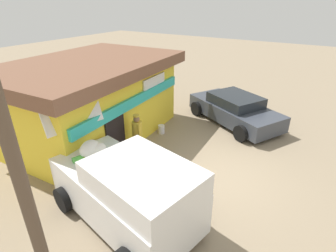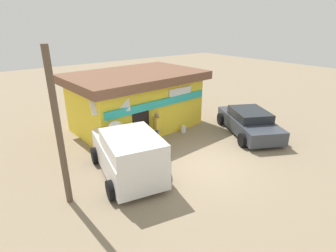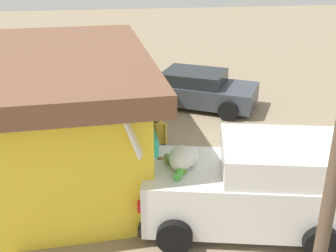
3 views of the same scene
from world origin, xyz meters
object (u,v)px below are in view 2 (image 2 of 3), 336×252
Objects in this scene: delivery_van at (128,153)px; customer_bending at (130,135)px; parked_sedan at (249,122)px; vendor_standing at (157,126)px; paint_bucket at (183,129)px; unloaded_banana_pile at (110,140)px; storefront_bar at (136,100)px.

customer_bending is (1.04, 1.66, -0.12)m from delivery_van.
customer_bending reaches higher than parked_sedan.
paint_bucket is at bearing 8.35° from vendor_standing.
vendor_standing is 2.36m from unloaded_banana_pile.
vendor_standing is at bearing 157.49° from parked_sedan.
storefront_bar is at bearing 124.64° from paint_bucket.
unloaded_banana_pile is (0.62, 2.88, -0.72)m from delivery_van.
storefront_bar is 1.58× the size of delivery_van.
customer_bending is (-5.99, 1.95, 0.20)m from parked_sedan.
storefront_bar is 3.02m from paint_bucket.
customer_bending is at bearing -176.29° from paint_bucket.
vendor_standing is at bearing -171.65° from paint_bucket.
delivery_van is 3.48× the size of customer_bending.
paint_bucket is at bearing -55.36° from storefront_bar.
vendor_standing is at bearing -99.21° from storefront_bar.
customer_bending is at bearing -70.85° from unloaded_banana_pile.
delivery_van is 7.05m from parked_sedan.
customer_bending is at bearing 161.93° from parked_sedan.
customer_bending is 3.43m from paint_bucket.
storefront_bar reaches higher than parked_sedan.
delivery_van is at bearing -147.18° from vendor_standing.
delivery_van reaches higher than unloaded_banana_pile.
unloaded_banana_pile is (-0.42, 1.21, -0.60)m from customer_bending.
parked_sedan is 2.94× the size of vendor_standing.
paint_bucket is (4.40, 1.88, -0.76)m from delivery_van.
storefront_bar is 2.61m from vendor_standing.
vendor_standing is at bearing -2.59° from customer_bending.
storefront_bar is at bearing 28.18° from unloaded_banana_pile.
paint_bucket is at bearing 3.71° from customer_bending.
storefront_bar reaches higher than delivery_van.
storefront_bar is at bearing 52.87° from customer_bending.
vendor_standing is 1.73× the size of unloaded_banana_pile.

